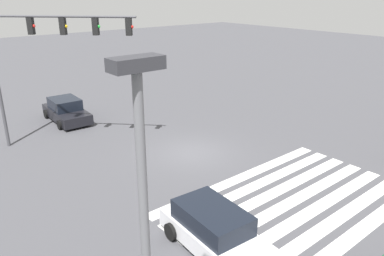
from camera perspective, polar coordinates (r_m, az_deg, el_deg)
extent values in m
plane|color=#47474C|center=(20.48, 0.00, -3.80)|extent=(124.87, 124.87, 0.00)
cube|color=silver|center=(15.38, 23.69, -14.58)|extent=(10.60, 0.60, 0.01)
cube|color=silver|center=(15.72, 20.59, -13.31)|extent=(10.60, 0.60, 0.01)
cube|color=silver|center=(16.10, 17.65, -12.06)|extent=(10.60, 0.60, 0.01)
cube|color=silver|center=(16.53, 14.88, -10.84)|extent=(10.60, 0.60, 0.01)
cube|color=silver|center=(17.01, 12.28, -9.66)|extent=(10.60, 0.60, 0.01)
cube|color=silver|center=(17.52, 9.84, -8.54)|extent=(10.60, 0.60, 0.01)
cube|color=silver|center=(18.07, 7.56, -7.46)|extent=(10.60, 0.60, 0.01)
cylinder|color=#47474C|center=(20.46, -19.57, 15.72)|extent=(5.58, 5.58, 0.12)
cube|color=black|center=(21.18, -23.36, 14.09)|extent=(0.40, 0.40, 0.84)
sphere|color=red|center=(21.10, -22.97, 14.12)|extent=(0.16, 0.16, 0.16)
cube|color=black|center=(20.44, -19.07, 14.45)|extent=(0.40, 0.40, 0.84)
sphere|color=gold|center=(20.37, -18.65, 14.48)|extent=(0.16, 0.16, 0.16)
cube|color=black|center=(19.82, -14.48, 14.74)|extent=(0.40, 0.40, 0.84)
sphere|color=green|center=(19.76, -14.03, 14.77)|extent=(0.16, 0.16, 0.16)
cube|color=black|center=(19.32, -9.61, 14.96)|extent=(0.40, 0.40, 0.84)
sphere|color=red|center=(19.28, -9.13, 14.97)|extent=(0.16, 0.16, 0.16)
cube|color=black|center=(26.69, -18.53, 2.07)|extent=(2.07, 4.57, 0.65)
cube|color=black|center=(26.66, -18.82, 3.55)|extent=(1.79, 2.26, 0.70)
cylinder|color=black|center=(25.79, -15.44, 1.34)|extent=(0.25, 0.61, 0.61)
cylinder|color=black|center=(25.21, -19.48, 0.45)|extent=(0.25, 0.61, 0.61)
cylinder|color=black|center=(28.30, -17.60, 2.79)|extent=(0.25, 0.61, 0.61)
cylinder|color=black|center=(27.76, -21.32, 2.01)|extent=(0.25, 0.61, 0.61)
cube|color=silver|center=(13.21, 3.72, -16.27)|extent=(2.12, 4.54, 0.65)
cube|color=black|center=(12.99, 3.09, -13.41)|extent=(1.82, 2.74, 0.68)
cylinder|color=black|center=(13.07, 11.07, -18.15)|extent=(0.26, 0.66, 0.64)
cylinder|color=black|center=(14.67, 3.14, -12.98)|extent=(0.26, 0.66, 0.64)
cylinder|color=black|center=(13.77, -3.19, -15.48)|extent=(0.26, 0.66, 0.64)
cube|color=#333338|center=(5.43, -8.51, 9.69)|extent=(0.80, 0.36, 0.20)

